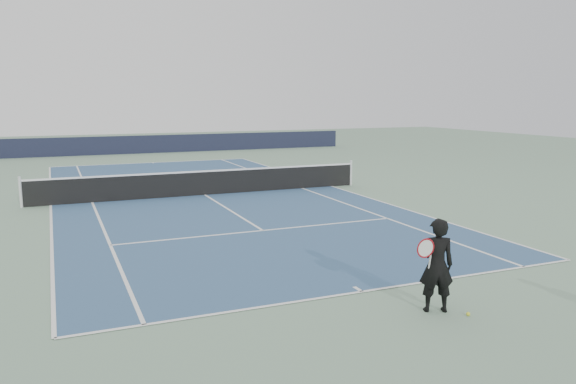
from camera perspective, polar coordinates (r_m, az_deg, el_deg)
name	(u,v)px	position (r m, az deg, el deg)	size (l,w,h in m)	color
ground	(205,195)	(21.83, -8.44, -0.32)	(80.00, 80.00, 0.00)	gray
court_surface	(205,195)	(21.82, -8.44, -0.31)	(10.97, 23.77, 0.01)	#325378
tennis_net	(205,182)	(21.75, -8.47, 0.99)	(12.90, 0.10, 1.07)	silver
windscreen_far	(137,145)	(39.21, -15.08, 4.67)	(30.00, 0.25, 1.20)	black
tennis_player	(436,265)	(10.12, 14.83, -7.20)	(0.83, 0.65, 1.67)	black
tennis_ball	(468,314)	(10.32, 17.83, -11.71)	(0.07, 0.07, 0.07)	yellow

